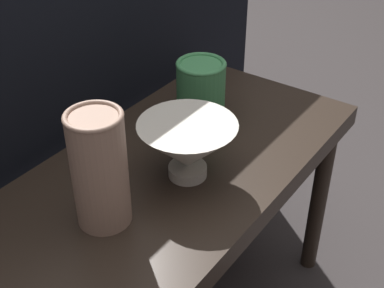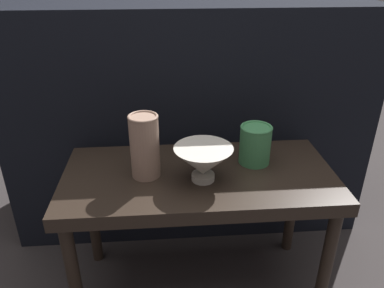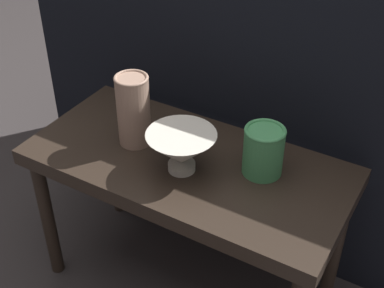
% 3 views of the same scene
% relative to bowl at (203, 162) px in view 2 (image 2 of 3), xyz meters
% --- Properties ---
extents(ground_plane, '(8.00, 8.00, 0.00)m').
position_rel_bowl_xyz_m(ground_plane, '(-0.01, 0.04, -0.49)').
color(ground_plane, '#383333').
extents(table, '(0.78, 0.37, 0.44)m').
position_rel_bowl_xyz_m(table, '(-0.01, 0.04, -0.11)').
color(table, '#2D231C').
rests_on(table, ground_plane).
extents(couch_backdrop, '(1.31, 0.50, 0.85)m').
position_rel_bowl_xyz_m(couch_backdrop, '(-0.01, 0.52, -0.07)').
color(couch_backdrop, black).
rests_on(couch_backdrop, ground_plane).
extents(bowl, '(0.16, 0.16, 0.10)m').
position_rel_bowl_xyz_m(bowl, '(0.00, 0.00, 0.00)').
color(bowl, silver).
rests_on(bowl, table).
extents(vase_textured_left, '(0.08, 0.08, 0.18)m').
position_rel_bowl_xyz_m(vase_textured_left, '(-0.16, 0.04, 0.04)').
color(vase_textured_left, tan).
rests_on(vase_textured_left, table).
extents(vase_colorful_right, '(0.09, 0.09, 0.12)m').
position_rel_bowl_xyz_m(vase_colorful_right, '(0.16, 0.09, 0.00)').
color(vase_colorful_right, '#47995B').
rests_on(vase_colorful_right, table).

